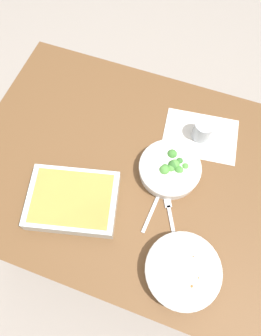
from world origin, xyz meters
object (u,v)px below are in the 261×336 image
(drink_cup, at_px, (202,131))
(spoon_by_broccoli, at_px, (155,203))
(spoon_by_stew, at_px, (174,259))
(fork_on_table, at_px, (170,216))
(stew_bowl, at_px, (183,271))
(baking_dish, at_px, (73,200))
(broccoli_bowl, at_px, (170,169))

(drink_cup, xyz_separation_m, spoon_by_broccoli, (0.08, 0.32, -0.03))
(spoon_by_stew, height_order, fork_on_table, spoon_by_stew)
(stew_bowl, distance_m, baking_dish, 0.42)
(stew_bowl, height_order, fork_on_table, stew_bowl)
(spoon_by_stew, distance_m, fork_on_table, 0.14)
(spoon_by_broccoli, bearing_deg, drink_cup, -104.17)
(stew_bowl, xyz_separation_m, baking_dish, (0.41, -0.09, 0.00))
(stew_bowl, height_order, spoon_by_broccoli, stew_bowl)
(broccoli_bowl, bearing_deg, spoon_by_broccoli, 85.57)
(drink_cup, xyz_separation_m, spoon_by_stew, (-0.04, 0.48, -0.03))
(drink_cup, relative_size, spoon_by_stew, 0.60)
(drink_cup, distance_m, fork_on_table, 0.34)
(broccoli_bowl, xyz_separation_m, spoon_by_broccoli, (0.01, 0.13, -0.03))
(stew_bowl, distance_m, fork_on_table, 0.19)
(fork_on_table, bearing_deg, spoon_by_broccoli, -23.02)
(baking_dish, xyz_separation_m, spoon_by_broccoli, (-0.27, -0.10, -0.03))
(broccoli_bowl, xyz_separation_m, baking_dish, (0.28, 0.23, 0.00))
(baking_dish, xyz_separation_m, spoon_by_stew, (-0.38, 0.06, -0.03))
(drink_cup, bearing_deg, stew_bowl, 97.65)
(stew_bowl, height_order, baking_dish, baking_dish)
(spoon_by_stew, bearing_deg, broccoli_bowl, -69.98)
(spoon_by_broccoli, height_order, fork_on_table, spoon_by_broccoli)
(spoon_by_broccoli, bearing_deg, spoon_by_stew, 126.01)
(stew_bowl, xyz_separation_m, spoon_by_stew, (0.03, -0.03, -0.03))
(spoon_by_stew, distance_m, spoon_by_broccoli, 0.20)
(fork_on_table, bearing_deg, stew_bowl, 117.70)
(spoon_by_stew, bearing_deg, stew_bowl, 137.42)
(spoon_by_broccoli, xyz_separation_m, fork_on_table, (-0.06, 0.03, -0.00))
(stew_bowl, relative_size, spoon_by_stew, 1.68)
(drink_cup, height_order, spoon_by_stew, drink_cup)
(fork_on_table, bearing_deg, drink_cup, -92.88)
(baking_dish, bearing_deg, stew_bowl, 167.41)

